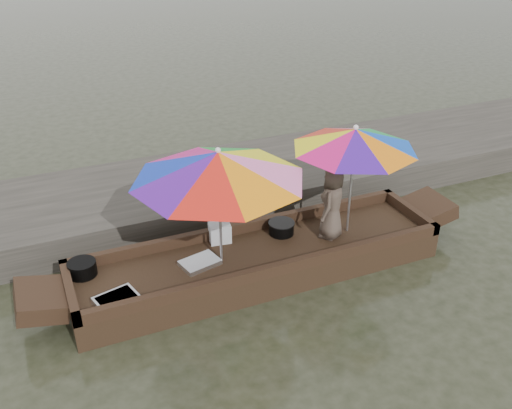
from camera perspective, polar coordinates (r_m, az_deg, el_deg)
name	(u,v)px	position (r m, az deg, el deg)	size (l,w,h in m)	color
water	(259,274)	(7.67, 0.30, -6.92)	(80.00, 80.00, 0.00)	black
dock	(205,189)	(9.32, -5.17, 1.55)	(22.00, 2.20, 0.50)	#2D2B26
boat_hull	(259,263)	(7.57, 0.30, -5.83)	(4.88, 1.20, 0.35)	black
cooking_pot	(82,268)	(7.31, -16.99, -6.13)	(0.35, 0.35, 0.18)	black
tray_crayfish	(116,300)	(6.76, -13.78, -9.26)	(0.47, 0.33, 0.09)	silver
tray_scallop	(200,263)	(7.24, -5.64, -5.81)	(0.47, 0.33, 0.06)	silver
charcoal_grill	(281,228)	(7.83, 2.56, -2.39)	(0.34, 0.34, 0.16)	black
supply_bag	(220,233)	(7.65, -3.64, -2.83)	(0.28, 0.22, 0.26)	silver
vendor	(332,203)	(7.63, 7.65, 0.19)	(0.50, 0.33, 1.03)	brown
umbrella_bow	(220,207)	(6.92, -3.64, -0.27)	(2.12, 2.12, 1.55)	#FFEF14
umbrella_stern	(351,180)	(7.67, 9.50, 2.39)	(1.65, 1.65, 1.55)	green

